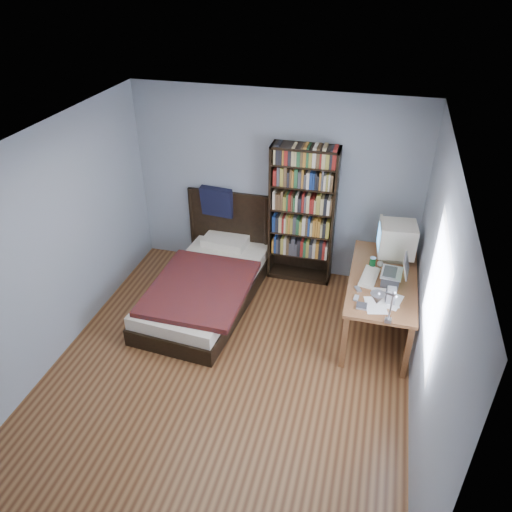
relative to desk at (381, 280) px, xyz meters
The scene contains 14 objects.
room 2.27m from the desk, 134.58° to the right, with size 4.20×4.24×2.50m.
desk is the anchor object (origin of this frame).
crt_monitor 0.59m from the desk, ahead, with size 0.45×0.42×0.48m.
laptop 0.67m from the desk, 79.70° to the right, with size 0.31×0.31×0.36m.
desk_lamp 1.82m from the desk, 91.80° to the right, with size 0.25×0.56×0.66m.
keyboard 0.60m from the desk, 107.97° to the right, with size 0.17×0.43×0.03m, color beige.
speaker 0.98m from the desk, 84.37° to the right, with size 0.09×0.09×0.18m, color gray.
soda_can 0.47m from the desk, 119.92° to the right, with size 0.07×0.07×0.13m, color #083C15.
mouse 0.38m from the desk, 106.44° to the right, with size 0.07×0.12×0.04m, color silver.
phone_silver 0.84m from the desk, 109.55° to the right, with size 0.05×0.10×0.02m, color #ADADB2.
phone_grey 1.00m from the desk, 106.23° to the right, with size 0.05×0.10×0.02m, color gray.
external_drive 1.10m from the desk, 100.75° to the right, with size 0.11×0.11×0.02m, color gray.
bookshelf 1.30m from the desk, 158.20° to the left, with size 0.85×0.30×1.88m.
bed 2.18m from the desk, behind, with size 1.26×2.25×1.16m.
Camera 1 is at (1.29, -3.80, 3.93)m, focal length 35.00 mm.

